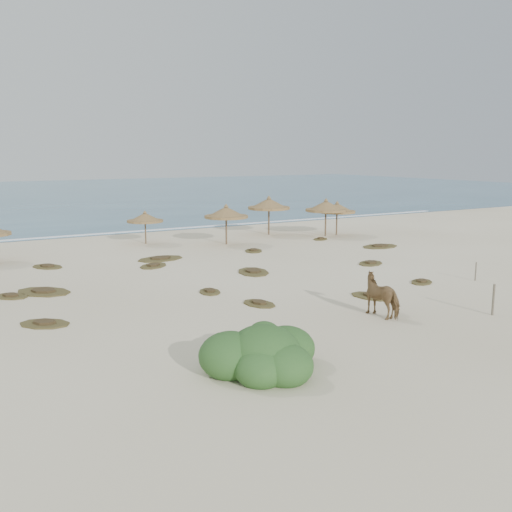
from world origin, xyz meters
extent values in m
plane|color=beige|center=(0.00, 0.00, 0.00)|extent=(160.00, 160.00, 0.00)
cube|color=#265672|center=(0.00, 75.00, 0.00)|extent=(200.00, 100.00, 0.01)
cube|color=white|center=(0.00, 26.00, 0.00)|extent=(70.00, 0.60, 0.01)
cylinder|color=brown|center=(-0.87, 19.19, 0.91)|extent=(0.10, 0.10, 1.82)
cylinder|color=brown|center=(-0.87, 19.19, 1.66)|extent=(2.82, 2.82, 0.16)
cone|color=brown|center=(-0.87, 19.19, 1.95)|extent=(2.73, 2.73, 0.65)
cone|color=brown|center=(-0.87, 19.19, 2.34)|extent=(0.31, 0.31, 0.19)
cylinder|color=brown|center=(4.10, 16.00, 1.10)|extent=(0.13, 0.13, 2.20)
cylinder|color=brown|center=(4.10, 16.00, 2.01)|extent=(3.63, 3.63, 0.19)
cone|color=brown|center=(4.10, 16.00, 2.35)|extent=(3.51, 3.51, 0.78)
cone|color=brown|center=(4.10, 16.00, 2.83)|extent=(0.38, 0.38, 0.23)
cylinder|color=brown|center=(9.39, 18.75, 1.18)|extent=(0.14, 0.14, 2.36)
cylinder|color=brown|center=(9.39, 18.75, 2.16)|extent=(3.57, 3.57, 0.20)
cone|color=brown|center=(9.39, 18.75, 2.53)|extent=(3.45, 3.45, 0.84)
cone|color=brown|center=(9.39, 18.75, 3.04)|extent=(0.41, 0.41, 0.25)
cylinder|color=brown|center=(13.98, 15.78, 1.03)|extent=(0.12, 0.12, 2.06)
cylinder|color=brown|center=(13.98, 15.78, 1.88)|extent=(3.23, 3.23, 0.18)
cone|color=brown|center=(13.98, 15.78, 2.21)|extent=(3.12, 3.12, 0.74)
cone|color=brown|center=(13.98, 15.78, 2.65)|extent=(0.35, 0.35, 0.22)
cylinder|color=brown|center=(12.84, 15.75, 1.13)|extent=(0.13, 0.13, 2.26)
cylinder|color=brown|center=(12.84, 15.75, 2.06)|extent=(3.64, 3.64, 0.19)
cone|color=brown|center=(12.84, 15.75, 2.42)|extent=(3.52, 3.52, 0.81)
cone|color=brown|center=(12.84, 15.75, 2.90)|extent=(0.39, 0.39, 0.24)
imported|color=olive|center=(1.09, -3.62, 0.85)|extent=(1.13, 2.10, 1.70)
cylinder|color=#6F6653|center=(5.03, -5.82, 0.65)|extent=(0.13, 0.13, 1.29)
cylinder|color=#6F6653|center=(9.74, -1.16, 0.48)|extent=(0.08, 0.08, 0.97)
ellipsoid|color=#38622A|center=(-6.23, -6.46, 0.62)|extent=(2.25, 2.25, 1.69)
ellipsoid|color=#38622A|center=(-5.22, -6.12, 0.51)|extent=(1.80, 1.80, 1.35)
ellipsoid|color=#38622A|center=(-7.13, -6.01, 0.56)|extent=(1.91, 1.91, 1.44)
ellipsoid|color=#38622A|center=(-6.01, -7.25, 0.45)|extent=(1.69, 1.69, 1.27)
ellipsoid|color=#38622A|center=(-6.68, -7.02, 0.43)|extent=(1.58, 1.58, 1.18)
ellipsoid|color=#38622A|center=(-5.55, -5.45, 0.39)|extent=(1.35, 1.35, 1.01)
ellipsoid|color=#38622A|center=(-5.89, -5.90, 1.01)|extent=(1.01, 1.01, 0.76)
ellipsoid|color=#38622A|center=(-6.57, -6.35, 1.07)|extent=(0.90, 0.90, 0.68)
camera|label=1|loc=(-14.60, -20.34, 6.49)|focal=40.00mm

